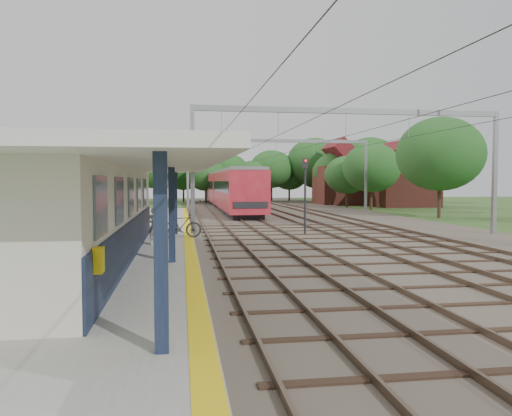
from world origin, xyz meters
TOP-DOWN VIEW (x-y plane):
  - ground at (0.00, 0.00)m, footprint 160.00×160.00m
  - ballast_bed at (4.00, 30.00)m, footprint 18.00×90.00m
  - platform at (-7.50, 14.00)m, footprint 5.00×52.00m
  - yellow_stripe at (-5.25, 14.00)m, footprint 0.45×52.00m
  - station_building at (-8.88, 7.00)m, footprint 3.41×18.00m
  - canopy at (-7.77, 6.00)m, footprint 6.40×20.00m
  - rail_tracks at (1.50, 30.00)m, footprint 11.80×88.00m
  - catenary_system at (3.39, 25.28)m, footprint 17.22×88.00m
  - tree_band at (3.84, 57.12)m, footprint 31.72×30.88m
  - house_near at (21.00, 46.00)m, footprint 7.00×6.12m
  - house_far at (16.00, 52.00)m, footprint 8.00×6.12m
  - person at (-6.73, 10.69)m, footprint 0.69×0.57m
  - bicycle at (-5.60, 13.21)m, footprint 2.03×0.87m
  - train at (-0.50, 45.22)m, footprint 3.12×38.89m
  - signal_post at (1.35, 16.50)m, footprint 0.30×0.26m

SIDE VIEW (x-z plane):
  - ground at x=0.00m, z-range 0.00..0.00m
  - ballast_bed at x=4.00m, z-range 0.00..0.10m
  - platform at x=-7.50m, z-range 0.00..0.35m
  - rail_tracks at x=1.50m, z-range 0.10..0.25m
  - yellow_stripe at x=-5.25m, z-range 0.35..0.36m
  - bicycle at x=-5.60m, z-range 0.35..1.53m
  - person at x=-6.73m, z-range 0.35..1.97m
  - station_building at x=-8.88m, z-range 0.34..3.74m
  - train at x=-0.50m, z-range 0.23..4.32m
  - signal_post at x=1.35m, z-range 0.56..4.92m
  - house_near at x=21.00m, z-range -0.96..6.93m
  - house_far at x=16.00m, z-range -1.09..7.56m
  - canopy at x=-7.77m, z-range 1.92..5.36m
  - tree_band at x=3.84m, z-range 0.51..9.33m
  - catenary_system at x=3.39m, z-range 2.01..9.01m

